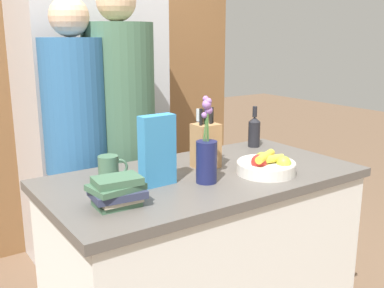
{
  "coord_description": "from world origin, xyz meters",
  "views": [
    {
      "loc": [
        -1.13,
        -1.56,
        1.5
      ],
      "look_at": [
        0.0,
        0.09,
        1.01
      ],
      "focal_mm": 42.0,
      "sensor_mm": 36.0,
      "label": 1
    }
  ],
  "objects_px": {
    "knife_block": "(206,145)",
    "bottle_vinegar": "(254,131)",
    "cereal_box": "(157,151)",
    "refrigerator": "(91,122)",
    "fruit_bowl": "(266,165)",
    "person_at_sink": "(77,144)",
    "bottle_oil": "(198,137)",
    "coffee_mug": "(109,167)",
    "person_in_blue": "(121,130)",
    "flower_vase": "(207,157)",
    "book_stack": "(117,191)"
  },
  "relations": [
    {
      "from": "person_at_sink",
      "to": "flower_vase",
      "type": "bearing_deg",
      "value": -59.49
    },
    {
      "from": "person_at_sink",
      "to": "person_in_blue",
      "type": "height_order",
      "value": "person_in_blue"
    },
    {
      "from": "fruit_bowl",
      "to": "bottle_vinegar",
      "type": "bearing_deg",
      "value": 54.02
    },
    {
      "from": "refrigerator",
      "to": "coffee_mug",
      "type": "xyz_separation_m",
      "value": [
        -0.34,
        -1.03,
        -0.0
      ]
    },
    {
      "from": "flower_vase",
      "to": "knife_block",
      "type": "bearing_deg",
      "value": 54.72
    },
    {
      "from": "fruit_bowl",
      "to": "book_stack",
      "type": "distance_m",
      "value": 0.72
    },
    {
      "from": "bottle_oil",
      "to": "person_at_sink",
      "type": "height_order",
      "value": "person_at_sink"
    },
    {
      "from": "refrigerator",
      "to": "cereal_box",
      "type": "xyz_separation_m",
      "value": [
        -0.2,
        -1.21,
        0.09
      ]
    },
    {
      "from": "cereal_box",
      "to": "bottle_vinegar",
      "type": "height_order",
      "value": "cereal_box"
    },
    {
      "from": "bottle_oil",
      "to": "flower_vase",
      "type": "bearing_deg",
      "value": -120.95
    },
    {
      "from": "bottle_oil",
      "to": "person_in_blue",
      "type": "height_order",
      "value": "person_in_blue"
    },
    {
      "from": "fruit_bowl",
      "to": "book_stack",
      "type": "height_order",
      "value": "book_stack"
    },
    {
      "from": "coffee_mug",
      "to": "person_in_blue",
      "type": "distance_m",
      "value": 0.55
    },
    {
      "from": "knife_block",
      "to": "person_at_sink",
      "type": "bearing_deg",
      "value": 128.03
    },
    {
      "from": "fruit_bowl",
      "to": "person_at_sink",
      "type": "xyz_separation_m",
      "value": [
        -0.59,
        0.78,
        0.02
      ]
    },
    {
      "from": "book_stack",
      "to": "fruit_bowl",
      "type": "bearing_deg",
      "value": -1.61
    },
    {
      "from": "cereal_box",
      "to": "knife_block",
      "type": "bearing_deg",
      "value": 16.71
    },
    {
      "from": "bottle_vinegar",
      "to": "fruit_bowl",
      "type": "bearing_deg",
      "value": -125.98
    },
    {
      "from": "knife_block",
      "to": "flower_vase",
      "type": "distance_m",
      "value": 0.22
    },
    {
      "from": "fruit_bowl",
      "to": "bottle_oil",
      "type": "bearing_deg",
      "value": 97.12
    },
    {
      "from": "fruit_bowl",
      "to": "person_in_blue",
      "type": "bearing_deg",
      "value": 112.66
    },
    {
      "from": "flower_vase",
      "to": "book_stack",
      "type": "bearing_deg",
      "value": -175.56
    },
    {
      "from": "knife_block",
      "to": "bottle_oil",
      "type": "height_order",
      "value": "knife_block"
    },
    {
      "from": "cereal_box",
      "to": "person_in_blue",
      "type": "xyz_separation_m",
      "value": [
        0.15,
        0.65,
        -0.05
      ]
    },
    {
      "from": "knife_block",
      "to": "person_at_sink",
      "type": "xyz_separation_m",
      "value": [
        -0.42,
        0.54,
        -0.05
      ]
    },
    {
      "from": "cereal_box",
      "to": "flower_vase",
      "type": "bearing_deg",
      "value": -25.42
    },
    {
      "from": "knife_block",
      "to": "fruit_bowl",
      "type": "bearing_deg",
      "value": -55.6
    },
    {
      "from": "refrigerator",
      "to": "knife_block",
      "type": "xyz_separation_m",
      "value": [
        0.11,
        -1.12,
        0.05
      ]
    },
    {
      "from": "bottle_vinegar",
      "to": "person_at_sink",
      "type": "xyz_separation_m",
      "value": [
        -0.88,
        0.37,
        -0.03
      ]
    },
    {
      "from": "book_stack",
      "to": "bottle_oil",
      "type": "height_order",
      "value": "bottle_oil"
    },
    {
      "from": "fruit_bowl",
      "to": "book_stack",
      "type": "xyz_separation_m",
      "value": [
        -0.72,
        0.02,
        0.02
      ]
    },
    {
      "from": "refrigerator",
      "to": "bottle_vinegar",
      "type": "height_order",
      "value": "refrigerator"
    },
    {
      "from": "book_stack",
      "to": "bottle_vinegar",
      "type": "distance_m",
      "value": 1.09
    },
    {
      "from": "flower_vase",
      "to": "cereal_box",
      "type": "bearing_deg",
      "value": 154.58
    },
    {
      "from": "knife_block",
      "to": "bottle_vinegar",
      "type": "relative_size",
      "value": 1.26
    },
    {
      "from": "flower_vase",
      "to": "person_in_blue",
      "type": "xyz_separation_m",
      "value": [
        -0.04,
        0.74,
        -0.01
      ]
    },
    {
      "from": "flower_vase",
      "to": "person_at_sink",
      "type": "xyz_separation_m",
      "value": [
        -0.3,
        0.73,
        -0.05
      ]
    },
    {
      "from": "bottle_oil",
      "to": "person_in_blue",
      "type": "relative_size",
      "value": 0.14
    },
    {
      "from": "bottle_vinegar",
      "to": "bottle_oil",
      "type": "bearing_deg",
      "value": 173.55
    },
    {
      "from": "refrigerator",
      "to": "fruit_bowl",
      "type": "relative_size",
      "value": 7.1
    },
    {
      "from": "refrigerator",
      "to": "bottle_vinegar",
      "type": "distance_m",
      "value": 1.11
    },
    {
      "from": "bottle_oil",
      "to": "fruit_bowl",
      "type": "bearing_deg",
      "value": -82.88
    },
    {
      "from": "knife_block",
      "to": "refrigerator",
      "type": "bearing_deg",
      "value": 95.78
    },
    {
      "from": "knife_block",
      "to": "person_in_blue",
      "type": "distance_m",
      "value": 0.58
    },
    {
      "from": "coffee_mug",
      "to": "bottle_oil",
      "type": "relative_size",
      "value": 0.51
    },
    {
      "from": "person_in_blue",
      "to": "coffee_mug",
      "type": "bearing_deg",
      "value": -103.88
    },
    {
      "from": "refrigerator",
      "to": "book_stack",
      "type": "xyz_separation_m",
      "value": [
        -0.44,
        -1.33,
        0.0
      ]
    },
    {
      "from": "bottle_vinegar",
      "to": "knife_block",
      "type": "bearing_deg",
      "value": -159.57
    },
    {
      "from": "cereal_box",
      "to": "coffee_mug",
      "type": "height_order",
      "value": "cereal_box"
    },
    {
      "from": "bottle_vinegar",
      "to": "person_in_blue",
      "type": "xyz_separation_m",
      "value": [
        -0.63,
        0.38,
        0.01
      ]
    }
  ]
}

